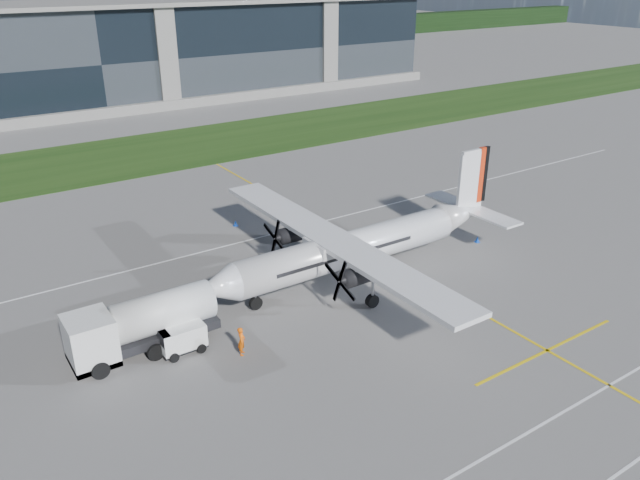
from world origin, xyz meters
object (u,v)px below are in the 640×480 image
(safety_cone_fwd, at_px, (179,336))
(safety_cone_stbdwing, at_px, (235,223))
(fuel_tanker_truck, at_px, (132,328))
(safety_cone_nose_stbd, at_px, (195,311))
(baggage_tug, at_px, (182,339))
(ground_crew_person, at_px, (241,339))
(turboprop_aircraft, at_px, (359,227))
(safety_cone_tail, at_px, (477,239))

(safety_cone_fwd, relative_size, safety_cone_stbdwing, 1.00)
(fuel_tanker_truck, bearing_deg, safety_cone_nose_stbd, 24.84)
(baggage_tug, bearing_deg, ground_crew_person, -38.87)
(turboprop_aircraft, bearing_deg, safety_cone_tail, -2.50)
(turboprop_aircraft, relative_size, safety_cone_stbdwing, 52.16)
(safety_cone_nose_stbd, bearing_deg, turboprop_aircraft, -7.57)
(turboprop_aircraft, xyz_separation_m, baggage_tug, (-14.25, -1.91, -3.08))
(turboprop_aircraft, height_order, safety_cone_fwd, turboprop_aircraft)
(fuel_tanker_truck, relative_size, safety_cone_fwd, 17.89)
(baggage_tug, height_order, safety_cone_tail, baggage_tug)
(safety_cone_nose_stbd, distance_m, safety_cone_stbdwing, 14.98)
(turboprop_aircraft, relative_size, ground_crew_person, 12.87)
(safety_cone_tail, relative_size, safety_cone_stbdwing, 1.00)
(baggage_tug, xyz_separation_m, safety_cone_fwd, (0.29, 1.27, -0.58))
(fuel_tanker_truck, relative_size, safety_cone_stbdwing, 17.89)
(turboprop_aircraft, distance_m, safety_cone_tail, 12.35)
(safety_cone_stbdwing, bearing_deg, baggage_tug, -125.92)
(safety_cone_tail, bearing_deg, ground_crew_person, -171.23)
(safety_cone_tail, bearing_deg, fuel_tanker_truck, -179.88)
(safety_cone_fwd, bearing_deg, ground_crew_person, -54.88)
(safety_cone_fwd, distance_m, safety_cone_nose_stbd, 2.99)
(baggage_tug, bearing_deg, turboprop_aircraft, 7.61)
(safety_cone_stbdwing, bearing_deg, safety_cone_tail, -43.64)
(safety_cone_fwd, bearing_deg, safety_cone_stbdwing, 52.44)
(ground_crew_person, bearing_deg, turboprop_aircraft, -36.55)
(turboprop_aircraft, bearing_deg, fuel_tanker_truck, -178.02)
(baggage_tug, bearing_deg, fuel_tanker_truck, 150.87)
(safety_cone_fwd, distance_m, safety_cone_tail, 25.75)
(turboprop_aircraft, bearing_deg, baggage_tug, -172.39)
(fuel_tanker_truck, distance_m, safety_cone_fwd, 3.03)
(ground_crew_person, distance_m, safety_cone_fwd, 4.32)
(baggage_tug, relative_size, safety_cone_stbdwing, 5.56)
(turboprop_aircraft, xyz_separation_m, safety_cone_tail, (11.78, -0.51, -3.66))
(fuel_tanker_truck, xyz_separation_m, safety_cone_fwd, (2.67, -0.06, -1.43))
(turboprop_aircraft, xyz_separation_m, safety_cone_stbdwing, (-3.02, 13.60, -3.66))
(turboprop_aircraft, height_order, baggage_tug, turboprop_aircraft)
(fuel_tanker_truck, xyz_separation_m, ground_crew_person, (5.12, -3.53, -0.66))
(safety_cone_tail, height_order, safety_cone_nose_stbd, same)
(fuel_tanker_truck, distance_m, baggage_tug, 2.86)
(safety_cone_fwd, bearing_deg, fuel_tanker_truck, 178.77)
(fuel_tanker_truck, distance_m, safety_cone_stbdwing, 19.71)
(turboprop_aircraft, height_order, ground_crew_person, turboprop_aircraft)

